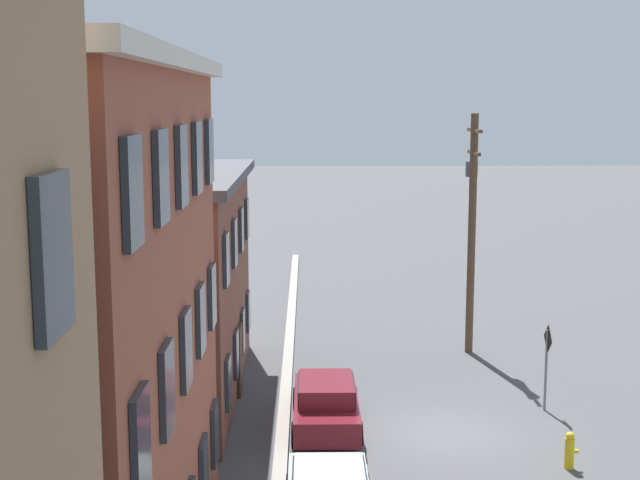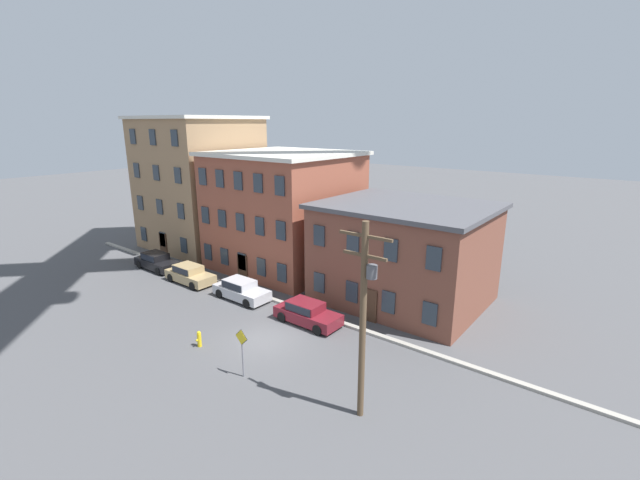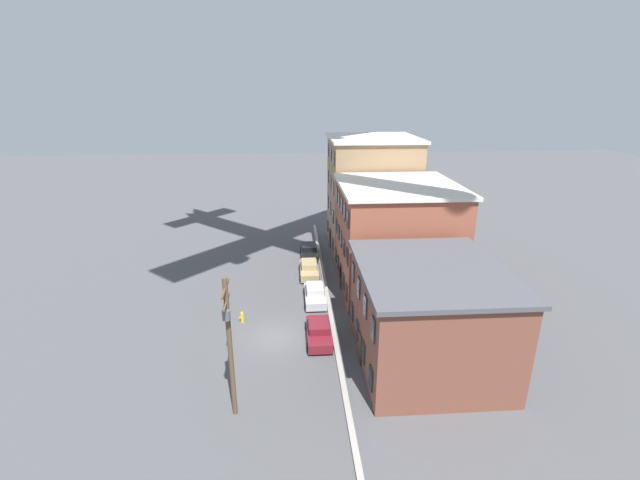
% 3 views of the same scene
% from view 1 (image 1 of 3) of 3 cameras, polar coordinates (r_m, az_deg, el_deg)
% --- Properties ---
extents(ground_plane, '(200.00, 200.00, 0.00)m').
position_cam_1_polar(ground_plane, '(25.69, 7.91, -12.15)').
color(ground_plane, '#4C4C4F').
extents(kerb_strip, '(56.00, 0.36, 0.16)m').
position_cam_1_polar(kerb_strip, '(25.39, -2.41, -12.14)').
color(kerb_strip, '#9E998E').
rests_on(kerb_strip, ground_plane).
extents(apartment_far, '(11.37, 9.52, 7.04)m').
position_cam_1_polar(apartment_far, '(28.58, -14.39, -2.78)').
color(apartment_far, brown).
rests_on(apartment_far, ground_plane).
extents(car_maroon, '(4.40, 1.92, 1.43)m').
position_cam_1_polar(car_maroon, '(25.65, 0.38, -10.31)').
color(car_maroon, maroon).
rests_on(car_maroon, ground_plane).
extents(caution_sign, '(0.85, 0.08, 2.63)m').
position_cam_1_polar(caution_sign, '(27.51, 14.33, -7.10)').
color(caution_sign, slate).
rests_on(caution_sign, ground_plane).
extents(utility_pole, '(2.40, 0.44, 8.74)m').
position_cam_1_polar(utility_pole, '(32.61, 9.70, 1.27)').
color(utility_pole, brown).
rests_on(utility_pole, ground_plane).
extents(fire_hydrant, '(0.24, 0.34, 0.96)m').
position_cam_1_polar(fire_hydrant, '(23.91, 15.69, -12.82)').
color(fire_hydrant, yellow).
rests_on(fire_hydrant, ground_plane).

